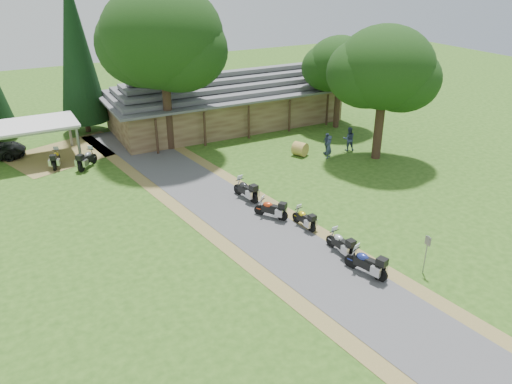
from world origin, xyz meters
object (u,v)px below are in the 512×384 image
motorcycle_row_c (304,218)px  motorcycle_carport_a (56,158)px  motorcycle_row_a (366,262)px  lodge (226,98)px  motorcycle_row_e (246,189)px  motorcycle_row_d (271,208)px  motorcycle_carport_b (87,158)px  carport (33,142)px  hay_bale (300,149)px  motorcycle_row_b (341,242)px

motorcycle_row_c → motorcycle_carport_a: (-11.08, 16.18, 0.07)m
motorcycle_row_a → motorcycle_carport_a: 24.25m
lodge → motorcycle_row_e: (-5.59, -14.94, -1.75)m
lodge → motorcycle_row_a: 25.52m
lodge → motorcycle_row_a: bearing=-99.6°
motorcycle_row_a → motorcycle_row_d: bearing=-8.9°
motorcycle_carport_a → motorcycle_row_c: bearing=-128.1°
motorcycle_row_e → motorcycle_carport_b: 12.80m
motorcycle_row_a → motorcycle_carport_b: (-9.16, 20.30, 0.01)m
motorcycle_row_a → motorcycle_row_d: (-1.19, 7.19, -0.06)m
carport → hay_bale: 20.18m
lodge → motorcycle_row_a: lodge is taller
motorcycle_row_d → motorcycle_carport_a: (-9.96, 14.34, 0.02)m
carport → motorcycle_carport_b: bearing=-48.6°
motorcycle_row_a → motorcycle_row_e: (-1.34, 10.17, -0.01)m
motorcycle_row_b → motorcycle_row_e: bearing=6.0°
motorcycle_row_b → motorcycle_carport_a: (-11.23, 19.40, 0.02)m
motorcycle_row_b → motorcycle_row_e: (-1.42, 8.04, 0.06)m
motorcycle_row_b → motorcycle_row_e: motorcycle_row_e is taller
motorcycle_row_a → motorcycle_row_b: (0.08, 2.13, -0.07)m
motorcycle_row_d → motorcycle_carport_b: 15.34m
motorcycle_row_b → hay_bale: 14.21m
motorcycle_carport_a → carport: bearing=44.7°
motorcycle_row_a → motorcycle_row_c: bearing=-17.6°
carport → motorcycle_row_c: size_ratio=3.74×
carport → motorcycle_carport_a: size_ratio=3.34×
motorcycle_carport_a → motorcycle_row_e: bearing=-121.7°
motorcycle_row_b → motorcycle_row_a: bearing=173.7°
motorcycle_carport_b → hay_bale: motorcycle_carport_b is taller
lodge → motorcycle_carport_a: lodge is taller
motorcycle_carport_b → lodge: bearing=-28.4°
motorcycle_row_a → motorcycle_row_b: motorcycle_row_a is taller
carport → lodge: bearing=4.0°
motorcycle_row_c → motorcycle_carport_b: (-9.10, 14.94, 0.12)m
motorcycle_row_d → motorcycle_row_e: 2.98m
carport → motorcycle_row_c: bearing=-56.9°
motorcycle_row_a → motorcycle_carport_b: size_ratio=0.99×
motorcycle_row_b → hay_bale: size_ratio=1.78×
motorcycle_row_e → motorcycle_carport_a: bearing=29.6°
lodge → motorcycle_row_d: (-5.44, -17.92, -1.80)m
lodge → hay_bale: (1.63, -10.00, -1.92)m
motorcycle_row_c → hay_bale: 11.42m
carport → motorcycle_row_d: 20.01m
motorcycle_row_d → motorcycle_row_c: bearing=176.7°
motorcycle_row_d → motorcycle_row_e: bearing=-31.8°
lodge → motorcycle_row_e: lodge is taller
carport → motorcycle_carport_a: 2.66m
lodge → motorcycle_carport_a: 15.91m
motorcycle_row_a → motorcycle_row_d: motorcycle_row_a is taller
motorcycle_row_c → carport: bearing=27.4°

